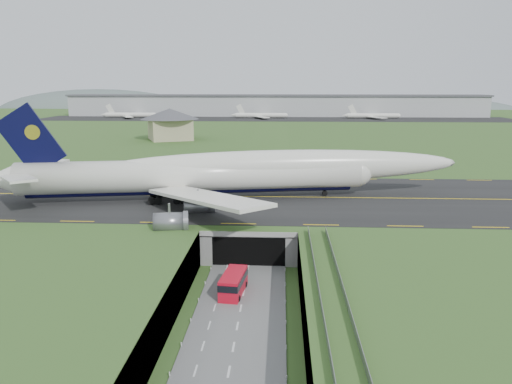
{
  "coord_description": "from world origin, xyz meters",
  "views": [
    {
      "loc": [
        5.26,
        -69.41,
        29.51
      ],
      "look_at": [
        0.58,
        20.0,
        9.98
      ],
      "focal_mm": 35.0,
      "sensor_mm": 36.0,
      "label": 1
    }
  ],
  "objects": [
    {
      "name": "cargo_terminal",
      "position": [
        -0.14,
        299.41,
        13.96
      ],
      "size": [
        320.0,
        67.0,
        15.6
      ],
      "color": "#B2B2B2",
      "rests_on": "ground"
    },
    {
      "name": "tunnel_portal",
      "position": [
        0.0,
        16.71,
        3.33
      ],
      "size": [
        17.0,
        22.3,
        6.0
      ],
      "color": "gray",
      "rests_on": "ground"
    },
    {
      "name": "jumbo_jet",
      "position": [
        -5.84,
        30.8,
        11.55
      ],
      "size": [
        96.96,
        61.29,
        20.59
      ],
      "rotation": [
        0.0,
        0.0,
        0.18
      ],
      "color": "white",
      "rests_on": "ground"
    },
    {
      "name": "service_building",
      "position": [
        -42.13,
        140.21,
        13.84
      ],
      "size": [
        31.67,
        31.67,
        13.24
      ],
      "rotation": [
        0.0,
        0.0,
        0.39
      ],
      "color": "tan",
      "rests_on": "ground"
    },
    {
      "name": "guideway",
      "position": [
        11.0,
        -19.11,
        5.32
      ],
      "size": [
        3.0,
        53.0,
        7.05
      ],
      "color": "#A8A8A3",
      "rests_on": "ground"
    },
    {
      "name": "airfield_deck",
      "position": [
        0.0,
        0.0,
        3.0
      ],
      "size": [
        800.0,
        800.0,
        6.0
      ],
      "primitive_type": "cube",
      "color": "gray",
      "rests_on": "ground"
    },
    {
      "name": "shuttle_tram",
      "position": [
        -1.44,
        -3.11,
        1.68
      ],
      "size": [
        3.69,
        7.78,
        3.06
      ],
      "rotation": [
        0.0,
        0.0,
        -0.12
      ],
      "color": "red",
      "rests_on": "ground"
    },
    {
      "name": "trench_road",
      "position": [
        0.0,
        -7.5,
        0.1
      ],
      "size": [
        12.0,
        75.0,
        0.2
      ],
      "primitive_type": "cube",
      "color": "slate",
      "rests_on": "ground"
    },
    {
      "name": "distant_hills",
      "position": [
        64.38,
        430.0,
        -4.0
      ],
      "size": [
        700.0,
        91.0,
        60.0
      ],
      "color": "#50605C",
      "rests_on": "ground"
    },
    {
      "name": "taxiway",
      "position": [
        0.0,
        33.0,
        6.09
      ],
      "size": [
        800.0,
        44.0,
        0.18
      ],
      "primitive_type": "cube",
      "color": "black",
      "rests_on": "airfield_deck"
    },
    {
      "name": "ground",
      "position": [
        0.0,
        0.0,
        0.0
      ],
      "size": [
        900.0,
        900.0,
        0.0
      ],
      "primitive_type": "plane",
      "color": "#385A24",
      "rests_on": "ground"
    }
  ]
}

